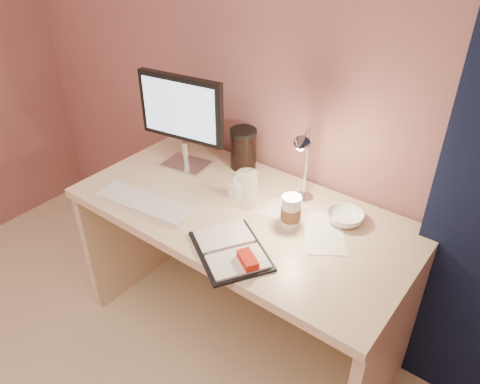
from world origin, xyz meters
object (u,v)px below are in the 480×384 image
Objects in this scene: planner at (232,251)px; lotion_bottle at (235,187)px; desk at (252,243)px; monitor at (182,114)px; desk_lamp at (290,159)px; coffee_cup at (291,212)px; clear_cup at (247,189)px; dark_jar at (243,150)px; bowl at (345,218)px; keyboard at (144,203)px.

lotion_bottle reaches higher than planner.
monitor is at bearing 173.82° from desk.
monitor is 0.55m from desk_lamp.
coffee_cup is 0.21m from clear_cup.
dark_jar is (-0.41, 0.24, 0.03)m from coffee_cup.
bowl is (0.38, 0.13, -0.05)m from clear_cup.
clear_cup is at bearing -160.60° from bowl.
monitor is at bearing -143.69° from dark_jar.
planner is at bearing -54.05° from lotion_bottle.
monitor is 0.41m from lotion_bottle.
coffee_cup reaches higher than bowl.
lotion_bottle is at bearing -165.87° from desk.
desk is 9.35× the size of clear_cup.
coffee_cup is at bearing -10.80° from desk.
coffee_cup is at bearing -69.12° from desk_lamp.
desk is 3.71× the size of planner.
desk_lamp is at bearing 128.92° from coffee_cup.
monitor is at bearing 163.07° from desk_lamp.
desk_lamp is (-0.24, -0.04, 0.20)m from bowl.
desk_lamp is (0.34, -0.15, 0.13)m from dark_jar.
desk is at bearing -44.59° from dark_jar.
monitor is (-0.42, 0.05, 0.49)m from desk.
coffee_cup is 0.48m from dark_jar.
coffee_cup is at bearing 107.19° from planner.
clear_cup is at bearing 148.88° from planner.
bowl is 1.50× the size of lotion_bottle.
bowl is at bearing -8.09° from desk_lamp.
clear_cup is 0.43× the size of desk_lamp.
bowl reaches higher than desk.
desk is 0.65m from monitor.
desk is 11.16× the size of coffee_cup.
dark_jar reaches higher than keyboard.
desk_lamp reaches higher than coffee_cup.
monitor reaches higher than lotion_bottle.
bowl is at bearing 14.82° from lotion_bottle.
coffee_cup is 0.22m from bowl.
keyboard is 2.55× the size of dark_jar.
desk is 0.42m from dark_jar.
lotion_bottle is (-0.08, -0.02, 0.27)m from desk.
clear_cup is 0.08m from lotion_bottle.
keyboard is at bearing -142.03° from clear_cup.
planner is 1.08× the size of desk_lamp.
dark_jar is (-0.20, 0.24, 0.01)m from clear_cup.
keyboard is 0.81m from bowl.
monitor is at bearing 169.25° from lotion_bottle.
coffee_cup is (0.21, -0.04, 0.28)m from desk.
desk is 0.51m from keyboard.
dark_jar is (-0.21, 0.20, 0.31)m from desk.
planner is (0.13, -0.31, 0.24)m from desk.
clear_cup is at bearing 178.60° from coffee_cup.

